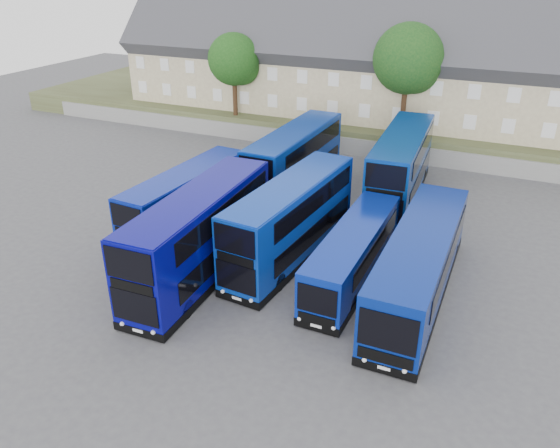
{
  "coord_description": "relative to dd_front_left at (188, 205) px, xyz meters",
  "views": [
    {
      "loc": [
        11.21,
        -20.8,
        15.84
      ],
      "look_at": [
        -0.11,
        4.5,
        2.2
      ],
      "focal_mm": 35.0,
      "sensor_mm": 36.0,
      "label": 1
    }
  ],
  "objects": [
    {
      "name": "tree_mid",
      "position": [
        8.72,
        20.66,
        6.02
      ],
      "size": [
        5.76,
        5.76,
        9.18
      ],
      "color": "#382314",
      "rests_on": "earth_bank"
    },
    {
      "name": "coach_east_a",
      "position": [
        10.95,
        -0.87,
        -0.6
      ],
      "size": [
        2.39,
        10.81,
        2.94
      ],
      "rotation": [
        0.0,
        0.0,
        -0.01
      ],
      "color": "#082397",
      "rests_on": "ground"
    },
    {
      "name": "dd_front_left",
      "position": [
        0.0,
        0.0,
        0.0
      ],
      "size": [
        3.16,
        10.63,
        4.16
      ],
      "rotation": [
        0.0,
        0.0,
        -0.07
      ],
      "color": "#071C92",
      "rests_on": "ground"
    },
    {
      "name": "dd_front_right",
      "position": [
        6.95,
        -0.03,
        0.2
      ],
      "size": [
        3.65,
        11.69,
        4.57
      ],
      "rotation": [
        0.0,
        0.0,
        -0.09
      ],
      "color": "#0830A0",
      "rests_on": "ground"
    },
    {
      "name": "tree_west",
      "position": [
        -7.28,
        20.16,
        5.01
      ],
      "size": [
        4.8,
        4.8,
        7.65
      ],
      "color": "#382314",
      "rests_on": "earth_bank"
    },
    {
      "name": "coach_east_b",
      "position": [
        14.49,
        -1.18,
        -0.26
      ],
      "size": [
        2.8,
        13.27,
        3.63
      ],
      "rotation": [
        0.0,
        0.0,
        0.0
      ],
      "color": "navy",
      "rests_on": "ground"
    },
    {
      "name": "retaining_wall",
      "position": [
        6.57,
        19.06,
        -1.29
      ],
      "size": [
        70.0,
        0.4,
        1.5
      ],
      "primitive_type": "cube",
      "color": "slate",
      "rests_on": "ground"
    },
    {
      "name": "dd_rear_right",
      "position": [
        10.73,
        10.89,
        0.34
      ],
      "size": [
        3.48,
        12.35,
        4.86
      ],
      "rotation": [
        0.0,
        0.0,
        0.06
      ],
      "color": "navy",
      "rests_on": "ground"
    },
    {
      "name": "terrace_row",
      "position": [
        3.58,
        25.06,
        4.55
      ],
      "size": [
        48.0,
        10.4,
        11.2
      ],
      "color": "tan",
      "rests_on": "earth_bank"
    },
    {
      "name": "dd_rear_left",
      "position": [
        3.39,
        9.01,
        0.28
      ],
      "size": [
        3.07,
        11.95,
        4.72
      ],
      "rotation": [
        0.0,
        0.0,
        -0.03
      ],
      "color": "#08319C",
      "rests_on": "ground"
    },
    {
      "name": "earth_bank",
      "position": [
        6.57,
        29.06,
        -1.04
      ],
      "size": [
        80.0,
        20.0,
        2.0
      ],
      "primitive_type": "cube",
      "color": "#444828",
      "rests_on": "ground"
    },
    {
      "name": "dd_front_mid",
      "position": [
        3.35,
        -3.91,
        0.32
      ],
      "size": [
        3.14,
        12.15,
        4.8
      ],
      "rotation": [
        0.0,
        0.0,
        0.03
      ],
      "color": "#06077C",
      "rests_on": "ground"
    },
    {
      "name": "ground",
      "position": [
        6.57,
        -4.94,
        -2.04
      ],
      "size": [
        120.0,
        120.0,
        0.0
      ],
      "primitive_type": "plane",
      "color": "#4A494F",
      "rests_on": "ground"
    }
  ]
}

